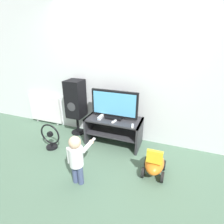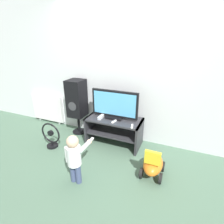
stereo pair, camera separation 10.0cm
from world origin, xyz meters
The scene contains 12 objects.
ground_plane centered at (0.00, 0.00, 0.00)m, with size 16.00×16.00×0.00m, color #4C6B56.
wall_back centered at (0.00, 0.58, 1.30)m, with size 10.00×0.06×2.60m.
tv_stand centered at (0.00, 0.25, 0.34)m, with size 1.02×0.50×0.52m.
television centered at (0.00, 0.27, 0.78)m, with size 0.86×0.20×0.52m.
game_console centered at (-0.23, 0.16, 0.55)m, with size 0.05×0.18×0.05m.
remote_primary centered at (0.40, 0.06, 0.53)m, with size 0.06×0.13×0.03m.
remote_secondary centered at (0.05, 0.11, 0.53)m, with size 0.06×0.13×0.03m.
child centered at (-0.12, -0.87, 0.44)m, with size 0.28×0.43×0.74m.
speaker_tower centered at (-0.86, 0.36, 0.74)m, with size 0.32×0.34×1.14m.
floor_fan centered at (-1.02, -0.32, 0.22)m, with size 0.40×0.20×0.49m.
ride_on_toy centered at (0.84, -0.32, 0.18)m, with size 0.31×0.49×0.48m.
radiator centered at (-1.79, 0.51, 0.37)m, with size 0.83×0.08×0.68m.
Camera 2 is at (1.08, -2.44, 1.88)m, focal length 28.00 mm.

